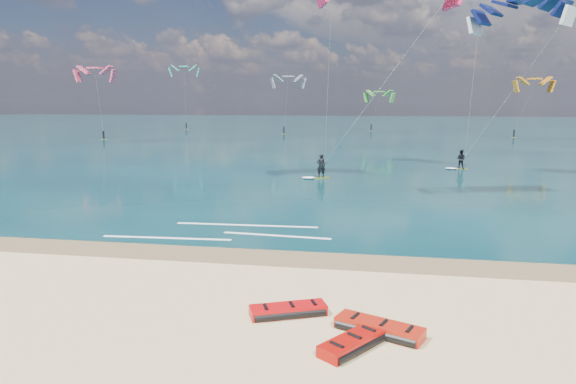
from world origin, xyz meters
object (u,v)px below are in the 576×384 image
object	(u,v)px
packed_kite_right	(352,349)
kitesurfer_far	(490,80)
packed_kite_mid	(379,333)
kitesurfer_main	(353,70)
packed_kite_left	(288,315)

from	to	relation	value
packed_kite_right	kitesurfer_far	world-z (taller)	kitesurfer_far
packed_kite_mid	packed_kite_right	size ratio (longest dim) A/B	1.20
packed_kite_right	kitesurfer_main	distance (m)	27.16
packed_kite_right	kitesurfer_main	size ratio (longest dim) A/B	0.13
packed_kite_right	packed_kite_left	bearing A→B (deg)	83.73
packed_kite_mid	kitesurfer_far	world-z (taller)	kitesurfer_far
packed_kite_mid	kitesurfer_main	bearing A→B (deg)	117.43
kitesurfer_main	kitesurfer_far	bearing A→B (deg)	3.81
packed_kite_mid	kitesurfer_main	size ratio (longest dim) A/B	0.16
packed_kite_left	packed_kite_mid	distance (m)	2.85
kitesurfer_main	kitesurfer_far	xyz separation A→B (m)	(11.45, 9.35, -0.39)
packed_kite_mid	packed_kite_right	world-z (taller)	packed_kite_mid
packed_kite_left	kitesurfer_main	xyz separation A→B (m)	(0.73, 23.85, 8.65)
packed_kite_right	kitesurfer_far	distance (m)	37.42
packed_kite_mid	kitesurfer_main	world-z (taller)	kitesurfer_main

